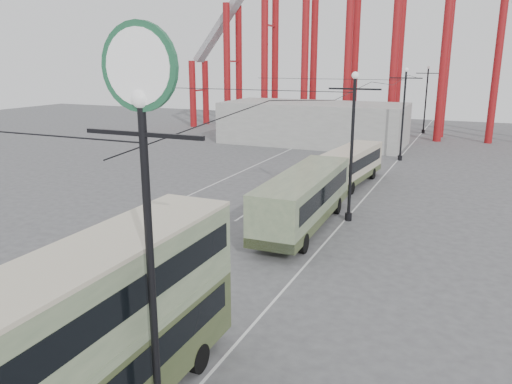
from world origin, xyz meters
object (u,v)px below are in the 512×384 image
at_px(single_decker_green, 304,197).
at_px(single_decker_cream, 351,164).
at_px(lamp_post_near, 144,153).
at_px(double_decker_bus, 110,323).
at_px(pedestrian, 159,259).

height_order(single_decker_green, single_decker_cream, single_decker_green).
bearing_deg(single_decker_cream, lamp_post_near, -80.97).
relative_size(lamp_post_near, single_decker_cream, 1.10).
xyz_separation_m(single_decker_green, single_decker_cream, (-0.03, 12.19, -0.23)).
distance_m(lamp_post_near, double_decker_bus, 5.19).
height_order(lamp_post_near, double_decker_bus, lamp_post_near).
relative_size(single_decker_cream, pedestrian, 4.98).
bearing_deg(double_decker_bus, lamp_post_near, -10.85).
relative_size(lamp_post_near, pedestrian, 5.47).
xyz_separation_m(double_decker_bus, single_decker_cream, (-0.53, 30.38, -1.27)).
bearing_deg(double_decker_bus, single_decker_green, 91.15).
height_order(lamp_post_near, single_decker_cream, lamp_post_near).
bearing_deg(single_decker_green, pedestrian, -112.39).
bearing_deg(lamp_post_near, double_decker_bus, 169.57).
height_order(single_decker_green, pedestrian, single_decker_green).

